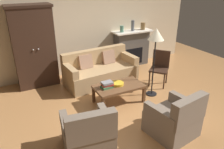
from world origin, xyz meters
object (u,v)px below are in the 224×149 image
at_px(armchair_near_left, 88,135).
at_px(side_chair_wooden, 160,66).
at_px(armoire, 34,47).
at_px(floor_lamp, 156,38).
at_px(couch, 100,71).
at_px(mantel_vase_bronze, 143,26).
at_px(armchair_near_right, 174,120).
at_px(fireplace, 132,48).
at_px(mantel_vase_jade, 122,29).
at_px(mantel_vase_slate, 133,26).
at_px(coffee_table, 119,88).
at_px(fruit_bowl, 118,84).
at_px(book_stack, 107,85).

distance_m(armchair_near_left, side_chair_wooden, 3.01).
bearing_deg(armoire, floor_lamp, -38.44).
bearing_deg(armchair_near_left, couch, 61.25).
height_order(armoire, side_chair_wooden, armoire).
height_order(mantel_vase_bronze, side_chair_wooden, mantel_vase_bronze).
distance_m(mantel_vase_bronze, armchair_near_right, 3.77).
distance_m(fireplace, floor_lamp, 2.19).
bearing_deg(armoire, side_chair_wooden, -26.75).
distance_m(armoire, side_chair_wooden, 3.26).
height_order(mantel_vase_jade, mantel_vase_slate, mantel_vase_slate).
height_order(couch, coffee_table, couch).
xyz_separation_m(armoire, armchair_near_right, (1.77, -3.25, -0.72)).
height_order(coffee_table, side_chair_wooden, side_chair_wooden).
distance_m(fireplace, armchair_near_left, 4.04).
height_order(armoire, mantel_vase_jade, armoire).
distance_m(side_chair_wooden, floor_lamp, 1.12).
bearing_deg(floor_lamp, fruit_bowl, 173.52).
xyz_separation_m(mantel_vase_jade, mantel_vase_slate, (0.38, 0.00, 0.06)).
distance_m(mantel_vase_slate, side_chair_wooden, 1.69).
height_order(coffee_table, mantel_vase_slate, mantel_vase_slate).
distance_m(armchair_near_right, side_chair_wooden, 2.12).
distance_m(fruit_bowl, mantel_vase_jade, 2.27).
relative_size(fireplace, mantel_vase_bronze, 5.74).
bearing_deg(fireplace, book_stack, -133.92).
relative_size(armoire, book_stack, 7.65).
xyz_separation_m(armoire, mantel_vase_bronze, (3.33, 0.06, 0.20)).
relative_size(armchair_near_left, side_chair_wooden, 0.98).
xyz_separation_m(couch, book_stack, (-0.35, -1.13, 0.17)).
relative_size(coffee_table, armchair_near_left, 1.25).
bearing_deg(side_chair_wooden, armchair_near_left, -150.50).
distance_m(couch, fruit_bowl, 1.13).
height_order(mantel_vase_slate, armchair_near_right, mantel_vase_slate).
xyz_separation_m(armchair_near_right, floor_lamp, (0.56, 1.39, 1.09)).
bearing_deg(armchair_near_right, mantel_vase_slate, 70.45).
bearing_deg(armchair_near_right, mantel_vase_bronze, 64.83).
xyz_separation_m(armchair_near_right, side_chair_wooden, (1.10, 1.80, 0.20)).
relative_size(armchair_near_left, floor_lamp, 0.54).
bearing_deg(side_chair_wooden, armoire, 153.25).
relative_size(book_stack, mantel_vase_slate, 0.84).
bearing_deg(side_chair_wooden, mantel_vase_bronze, 73.11).
bearing_deg(mantel_vase_jade, mantel_vase_slate, 0.00).
bearing_deg(mantel_vase_bronze, armchair_near_right, -115.17).
distance_m(couch, armchair_near_left, 2.61).
bearing_deg(mantel_vase_bronze, armchair_near_left, -135.79).
height_order(mantel_vase_jade, armchair_near_left, mantel_vase_jade).
bearing_deg(book_stack, couch, 73.00).
bearing_deg(armchair_near_left, mantel_vase_jade, 52.29).
bearing_deg(armchair_near_right, armchair_near_left, 167.89).
bearing_deg(fireplace, side_chair_wooden, -92.92).
distance_m(fireplace, mantel_vase_bronze, 0.76).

